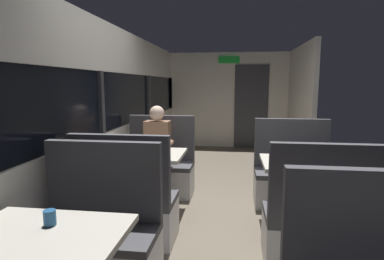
{
  "coord_description": "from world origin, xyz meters",
  "views": [
    {
      "loc": [
        0.13,
        -3.55,
        1.55
      ],
      "look_at": [
        -0.44,
        0.72,
        0.92
      ],
      "focal_mm": 29.36,
      "sensor_mm": 36.0,
      "label": 1
    }
  ],
  "objects_px": {
    "coffee_cup_primary": "(294,154)",
    "coffee_cup_secondary": "(50,218)",
    "bench_mid_window_facing_end": "(127,209)",
    "bench_rear_aisle_facing_entry": "(292,180)",
    "dining_table_near_window": "(40,253)",
    "seated_passenger": "(158,157)",
    "bench_rear_aisle_facing_end": "(322,229)",
    "dining_table_mid_window": "(146,161)",
    "bench_near_window_facing_entry": "(97,243)",
    "dining_table_rear_aisle": "(305,171)",
    "bench_mid_window_facing_entry": "(160,171)"
  },
  "relations": [
    {
      "from": "dining_table_mid_window",
      "to": "coffee_cup_secondary",
      "type": "bearing_deg",
      "value": -90.34
    },
    {
      "from": "dining_table_near_window",
      "to": "bench_rear_aisle_facing_end",
      "type": "bearing_deg",
      "value": 33.24
    },
    {
      "from": "bench_mid_window_facing_end",
      "to": "coffee_cup_primary",
      "type": "height_order",
      "value": "bench_mid_window_facing_end"
    },
    {
      "from": "bench_rear_aisle_facing_entry",
      "to": "coffee_cup_secondary",
      "type": "xyz_separation_m",
      "value": [
        -1.8,
        -2.44,
        0.46
      ]
    },
    {
      "from": "coffee_cup_primary",
      "to": "dining_table_near_window",
      "type": "bearing_deg",
      "value": -129.84
    },
    {
      "from": "bench_near_window_facing_entry",
      "to": "coffee_cup_secondary",
      "type": "bearing_deg",
      "value": -91.17
    },
    {
      "from": "bench_rear_aisle_facing_end",
      "to": "bench_rear_aisle_facing_entry",
      "type": "distance_m",
      "value": 1.4
    },
    {
      "from": "dining_table_near_window",
      "to": "seated_passenger",
      "type": "distance_m",
      "value": 2.7
    },
    {
      "from": "dining_table_mid_window",
      "to": "bench_rear_aisle_facing_entry",
      "type": "distance_m",
      "value": 1.88
    },
    {
      "from": "bench_near_window_facing_entry",
      "to": "bench_rear_aisle_facing_end",
      "type": "relative_size",
      "value": 1.0
    },
    {
      "from": "bench_mid_window_facing_entry",
      "to": "bench_rear_aisle_facing_end",
      "type": "distance_m",
      "value": 2.4
    },
    {
      "from": "dining_table_mid_window",
      "to": "bench_rear_aisle_facing_entry",
      "type": "bearing_deg",
      "value": 15.59
    },
    {
      "from": "bench_mid_window_facing_entry",
      "to": "dining_table_rear_aisle",
      "type": "xyz_separation_m",
      "value": [
        1.79,
        -0.9,
        0.31
      ]
    },
    {
      "from": "dining_table_rear_aisle",
      "to": "coffee_cup_primary",
      "type": "distance_m",
      "value": 0.24
    },
    {
      "from": "bench_mid_window_facing_entry",
      "to": "bench_rear_aisle_facing_entry",
      "type": "distance_m",
      "value": 1.8
    },
    {
      "from": "bench_mid_window_facing_end",
      "to": "bench_rear_aisle_facing_end",
      "type": "distance_m",
      "value": 1.8
    },
    {
      "from": "dining_table_near_window",
      "to": "bench_mid_window_facing_end",
      "type": "xyz_separation_m",
      "value": [
        0.0,
        1.37,
        -0.31
      ]
    },
    {
      "from": "bench_mid_window_facing_end",
      "to": "dining_table_rear_aisle",
      "type": "xyz_separation_m",
      "value": [
        1.79,
        0.5,
        0.31
      ]
    },
    {
      "from": "coffee_cup_primary",
      "to": "coffee_cup_secondary",
      "type": "xyz_separation_m",
      "value": [
        -1.71,
        -1.9,
        0.0
      ]
    },
    {
      "from": "bench_rear_aisle_facing_end",
      "to": "coffee_cup_secondary",
      "type": "bearing_deg",
      "value": -149.96
    },
    {
      "from": "bench_mid_window_facing_entry",
      "to": "coffee_cup_secondary",
      "type": "bearing_deg",
      "value": -90.25
    },
    {
      "from": "dining_table_rear_aisle",
      "to": "coffee_cup_secondary",
      "type": "relative_size",
      "value": 10.0
    },
    {
      "from": "bench_rear_aisle_facing_end",
      "to": "bench_rear_aisle_facing_entry",
      "type": "relative_size",
      "value": 1.0
    },
    {
      "from": "dining_table_mid_window",
      "to": "coffee_cup_primary",
      "type": "distance_m",
      "value": 1.7
    },
    {
      "from": "coffee_cup_secondary",
      "to": "seated_passenger",
      "type": "bearing_deg",
      "value": 89.74
    },
    {
      "from": "bench_mid_window_facing_entry",
      "to": "bench_near_window_facing_entry",
      "type": "bearing_deg",
      "value": -90.0
    },
    {
      "from": "coffee_cup_secondary",
      "to": "bench_rear_aisle_facing_entry",
      "type": "bearing_deg",
      "value": 53.57
    },
    {
      "from": "coffee_cup_primary",
      "to": "bench_rear_aisle_facing_entry",
      "type": "bearing_deg",
      "value": 80.17
    },
    {
      "from": "dining_table_near_window",
      "to": "seated_passenger",
      "type": "relative_size",
      "value": 0.71
    },
    {
      "from": "bench_mid_window_facing_end",
      "to": "dining_table_rear_aisle",
      "type": "distance_m",
      "value": 1.88
    },
    {
      "from": "dining_table_mid_window",
      "to": "bench_rear_aisle_facing_entry",
      "type": "xyz_separation_m",
      "value": [
        1.79,
        0.5,
        -0.31
      ]
    },
    {
      "from": "bench_near_window_facing_entry",
      "to": "bench_mid_window_facing_end",
      "type": "xyz_separation_m",
      "value": [
        0.0,
        0.67,
        0.0
      ]
    },
    {
      "from": "bench_mid_window_facing_entry",
      "to": "bench_mid_window_facing_end",
      "type": "bearing_deg",
      "value": -90.0
    },
    {
      "from": "dining_table_near_window",
      "to": "bench_rear_aisle_facing_entry",
      "type": "height_order",
      "value": "bench_rear_aisle_facing_entry"
    },
    {
      "from": "bench_rear_aisle_facing_entry",
      "to": "dining_table_near_window",
      "type": "bearing_deg",
      "value": -124.84
    },
    {
      "from": "bench_mid_window_facing_end",
      "to": "bench_rear_aisle_facing_entry",
      "type": "distance_m",
      "value": 2.15
    },
    {
      "from": "dining_table_mid_window",
      "to": "bench_mid_window_facing_entry",
      "type": "distance_m",
      "value": 0.77
    },
    {
      "from": "dining_table_mid_window",
      "to": "seated_passenger",
      "type": "bearing_deg",
      "value": 90.0
    },
    {
      "from": "dining_table_near_window",
      "to": "dining_table_rear_aisle",
      "type": "relative_size",
      "value": 1.0
    },
    {
      "from": "dining_table_near_window",
      "to": "coffee_cup_primary",
      "type": "xyz_separation_m",
      "value": [
        1.7,
        2.03,
        0.15
      ]
    },
    {
      "from": "dining_table_mid_window",
      "to": "coffee_cup_primary",
      "type": "height_order",
      "value": "coffee_cup_primary"
    },
    {
      "from": "coffee_cup_primary",
      "to": "dining_table_rear_aisle",
      "type": "bearing_deg",
      "value": -59.92
    },
    {
      "from": "dining_table_near_window",
      "to": "bench_mid_window_facing_end",
      "type": "relative_size",
      "value": 0.82
    },
    {
      "from": "bench_rear_aisle_facing_entry",
      "to": "coffee_cup_primary",
      "type": "xyz_separation_m",
      "value": [
        -0.09,
        -0.54,
        0.46
      ]
    },
    {
      "from": "dining_table_rear_aisle",
      "to": "seated_passenger",
      "type": "xyz_separation_m",
      "value": [
        -1.79,
        0.83,
        -0.1
      ]
    },
    {
      "from": "bench_mid_window_facing_entry",
      "to": "dining_table_rear_aisle",
      "type": "distance_m",
      "value": 2.03
    },
    {
      "from": "bench_near_window_facing_entry",
      "to": "bench_mid_window_facing_end",
      "type": "bearing_deg",
      "value": 90.0
    },
    {
      "from": "dining_table_near_window",
      "to": "bench_rear_aisle_facing_entry",
      "type": "bearing_deg",
      "value": 55.16
    },
    {
      "from": "bench_near_window_facing_entry",
      "to": "bench_rear_aisle_facing_end",
      "type": "distance_m",
      "value": 1.85
    },
    {
      "from": "seated_passenger",
      "to": "dining_table_rear_aisle",
      "type": "bearing_deg",
      "value": -24.8
    }
  ]
}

